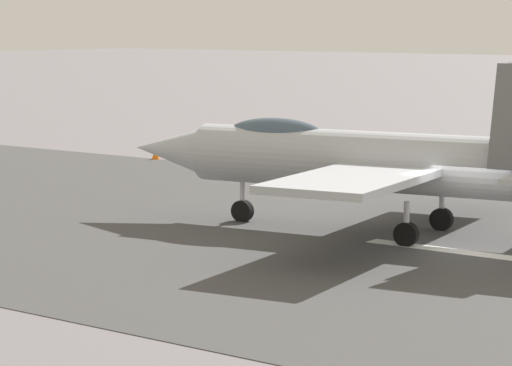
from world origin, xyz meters
The scene contains 5 objects.
ground_plane centered at (0.00, 0.00, 0.00)m, with size 400.00×400.00×0.00m, color slate.
runway_strip centered at (-0.02, 0.00, 0.01)m, with size 240.00×26.00×0.02m.
fighter_jet centered at (3.78, -1.19, 2.45)m, with size 17.46×14.59×5.65m.
marker_cone_mid centered at (10.08, -12.95, 0.28)m, with size 0.44×0.44×0.55m, color orange.
marker_cone_far centered at (23.50, -12.95, 0.28)m, with size 0.44×0.44×0.55m, color orange.
Camera 1 is at (-16.24, 32.03, 6.89)m, focal length 83.85 mm.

